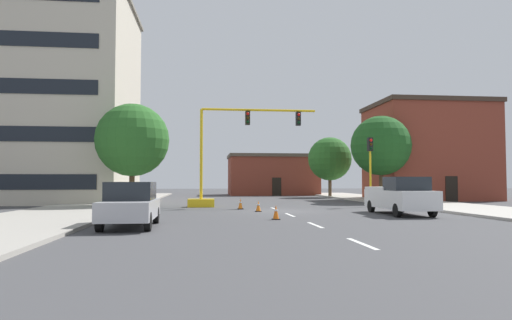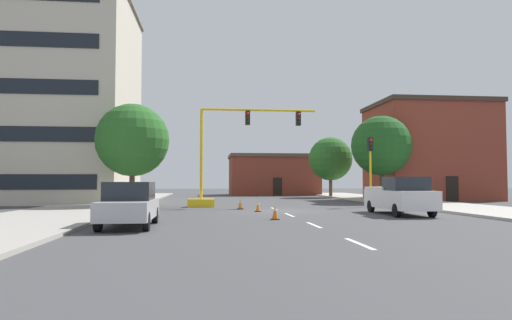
% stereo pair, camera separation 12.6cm
% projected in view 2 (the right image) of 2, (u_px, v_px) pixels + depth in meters
% --- Properties ---
extents(ground_plane, '(160.00, 160.00, 0.00)m').
position_uv_depth(ground_plane, '(280.00, 211.00, 26.79)').
color(ground_plane, '#424244').
extents(sidewalk_left, '(6.00, 56.00, 0.14)m').
position_uv_depth(sidewalk_left, '(103.00, 204.00, 33.47)').
color(sidewalk_left, '#9E998E').
rests_on(sidewalk_left, ground_plane).
extents(sidewalk_right, '(6.00, 56.00, 0.14)m').
position_uv_depth(sidewalk_right, '(412.00, 203.00, 36.00)').
color(sidewalk_right, '#B2ADA3').
rests_on(sidewalk_right, ground_plane).
extents(lane_stripe_seg_0, '(0.16, 2.40, 0.01)m').
position_uv_depth(lane_stripe_seg_0, '(359.00, 244.00, 12.88)').
color(lane_stripe_seg_0, silver).
rests_on(lane_stripe_seg_0, ground_plane).
extents(lane_stripe_seg_1, '(0.16, 2.40, 0.01)m').
position_uv_depth(lane_stripe_seg_1, '(314.00, 225.00, 18.34)').
color(lane_stripe_seg_1, silver).
rests_on(lane_stripe_seg_1, ground_plane).
extents(lane_stripe_seg_2, '(0.16, 2.40, 0.01)m').
position_uv_depth(lane_stripe_seg_2, '(289.00, 215.00, 23.81)').
color(lane_stripe_seg_2, silver).
rests_on(lane_stripe_seg_2, ground_plane).
extents(lane_stripe_seg_3, '(0.16, 2.40, 0.01)m').
position_uv_depth(lane_stripe_seg_3, '(274.00, 209.00, 29.27)').
color(lane_stripe_seg_3, silver).
rests_on(lane_stripe_seg_3, ground_plane).
extents(building_tall_left, '(13.60, 13.50, 17.44)m').
position_uv_depth(building_tall_left, '(52.00, 100.00, 39.09)').
color(building_tall_left, beige).
rests_on(building_tall_left, ground_plane).
extents(building_brick_center, '(11.31, 7.77, 5.15)m').
position_uv_depth(building_brick_center, '(273.00, 175.00, 58.68)').
color(building_brick_center, brown).
rests_on(building_brick_center, ground_plane).
extents(building_row_right, '(10.52, 8.35, 9.17)m').
position_uv_depth(building_row_right, '(429.00, 151.00, 43.24)').
color(building_row_right, brown).
rests_on(building_row_right, ground_plane).
extents(traffic_signal_gantry, '(8.90, 1.20, 6.83)m').
position_uv_depth(traffic_signal_gantry, '(218.00, 174.00, 31.39)').
color(traffic_signal_gantry, yellow).
rests_on(traffic_signal_gantry, ground_plane).
extents(traffic_light_pole_right, '(0.32, 0.47, 4.80)m').
position_uv_depth(traffic_light_pole_right, '(370.00, 156.00, 31.55)').
color(traffic_light_pole_right, yellow).
rests_on(traffic_light_pole_right, ground_plane).
extents(tree_right_far, '(4.73, 4.73, 6.58)m').
position_uv_depth(tree_right_far, '(330.00, 159.00, 49.76)').
color(tree_right_far, brown).
rests_on(tree_right_far, ground_plane).
extents(tree_left_near, '(4.97, 4.97, 7.06)m').
position_uv_depth(tree_left_near, '(133.00, 140.00, 31.09)').
color(tree_left_near, '#4C3823').
rests_on(tree_left_near, ground_plane).
extents(tree_right_mid, '(4.99, 4.99, 7.24)m').
position_uv_depth(tree_right_mid, '(381.00, 146.00, 38.05)').
color(tree_right_mid, '#4C3823').
rests_on(tree_right_mid, ground_plane).
extents(pickup_truck_white, '(2.08, 5.43, 1.99)m').
position_uv_depth(pickup_truck_white, '(400.00, 196.00, 24.10)').
color(pickup_truck_white, white).
rests_on(pickup_truck_white, ground_plane).
extents(sedan_silver_near_left, '(1.92, 4.52, 1.74)m').
position_uv_depth(sedan_silver_near_left, '(129.00, 204.00, 17.57)').
color(sedan_silver_near_left, '#B7B7BC').
rests_on(sedan_silver_near_left, ground_plane).
extents(traffic_cone_roadside_a, '(0.36, 0.36, 0.68)m').
position_uv_depth(traffic_cone_roadside_a, '(240.00, 204.00, 28.83)').
color(traffic_cone_roadside_a, black).
rests_on(traffic_cone_roadside_a, ground_plane).
extents(traffic_cone_roadside_b, '(0.36, 0.36, 0.68)m').
position_uv_depth(traffic_cone_roadside_b, '(275.00, 212.00, 20.94)').
color(traffic_cone_roadside_b, black).
rests_on(traffic_cone_roadside_b, ground_plane).
extents(traffic_cone_roadside_c, '(0.36, 0.36, 0.63)m').
position_uv_depth(traffic_cone_roadside_c, '(258.00, 206.00, 26.42)').
color(traffic_cone_roadside_c, black).
rests_on(traffic_cone_roadside_c, ground_plane).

